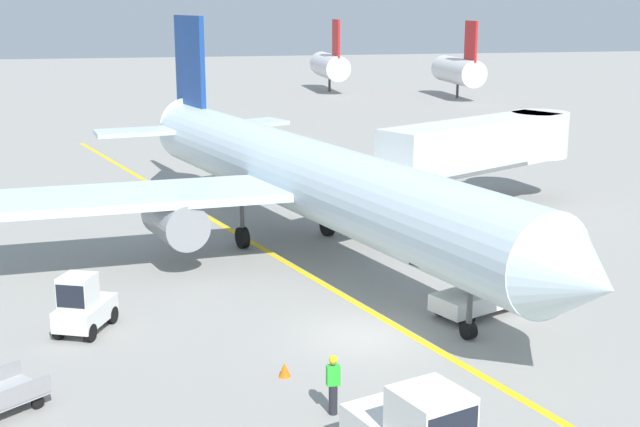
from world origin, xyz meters
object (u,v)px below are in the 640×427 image
Objects in this scene: safety_cone_nose_right at (76,294)px; belt_loader_forward_hold at (479,293)px; baggage_tug_near_wing at (83,306)px; jet_bridge at (491,143)px; airliner at (300,175)px; safety_cone_nose_left at (285,370)px; ground_crew_marshaller at (333,383)px.

belt_loader_forward_hold is at bearing -17.89° from safety_cone_nose_right.
safety_cone_nose_right is at bearing 98.05° from baggage_tug_near_wing.
jet_bridge is at bearing 34.53° from baggage_tug_near_wing.
airliner is 11.12m from safety_cone_nose_right.
baggage_tug_near_wing reaches higher than safety_cone_nose_right.
airliner is 6.80× the size of belt_loader_forward_hold.
safety_cone_nose_left is (-7.66, -3.76, -0.56)m from belt_loader_forward_hold.
airliner is at bearing 82.55° from ground_crew_marshaller.
belt_loader_forward_hold is at bearing -63.47° from airliner.
safety_cone_nose_left is at bearing -127.19° from jet_bridge.
belt_loader_forward_hold is 11.57× the size of safety_cone_nose_right.
baggage_tug_near_wing is (-20.33, -13.99, -2.62)m from jet_bridge.
airliner reaches higher than safety_cone_nose_right.
baggage_tug_near_wing is 6.18× the size of safety_cone_nose_right.
belt_loader_forward_hold reaches higher than baggage_tug_near_wing.
ground_crew_marshaller is (6.92, -7.47, -0.02)m from baggage_tug_near_wing.
jet_bridge is 24.81m from baggage_tug_near_wing.
safety_cone_nose_left is at bearing -38.83° from baggage_tug_near_wing.
ground_crew_marshaller is 3.86× the size of safety_cone_nose_right.
belt_loader_forward_hold is 14.92m from safety_cone_nose_right.
baggage_tug_near_wing reaches higher than ground_crew_marshaller.
baggage_tug_near_wing is at bearing -81.95° from safety_cone_nose_right.
safety_cone_nose_left is at bearing -51.95° from safety_cone_nose_right.
ground_crew_marshaller is at bearing -71.26° from safety_cone_nose_left.
belt_loader_forward_hold is (-6.64, -15.08, -2.77)m from jet_bridge.
baggage_tug_near_wing is at bearing -145.47° from jet_bridge.
safety_cone_nose_right is (-7.41, 10.95, -0.69)m from ground_crew_marshaller.
belt_loader_forward_hold is 11.57× the size of safety_cone_nose_left.
safety_cone_nose_right is (-14.18, 4.58, -0.56)m from belt_loader_forward_hold.
safety_cone_nose_left is at bearing -102.62° from airliner.
belt_loader_forward_hold is at bearing -4.59° from baggage_tug_near_wing.
jet_bridge is at bearing 26.50° from airliner.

